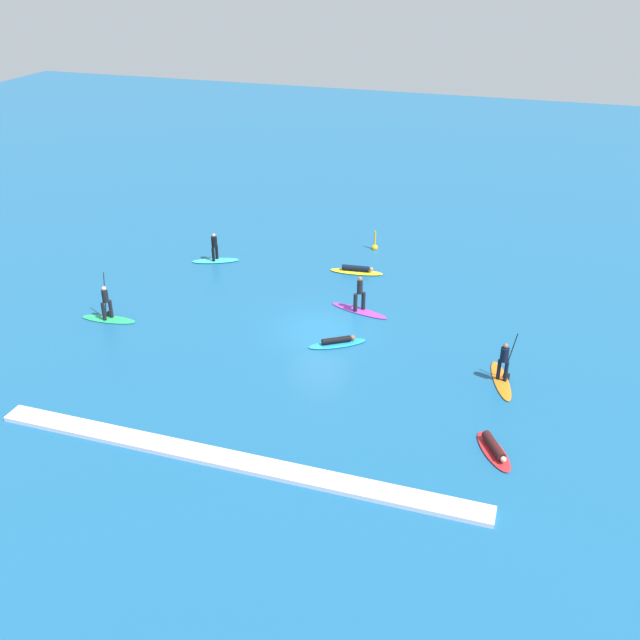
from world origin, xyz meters
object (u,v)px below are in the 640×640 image
Objects in this scene: surfer_on_yellow_board at (357,270)px; surfer_on_green_board at (107,311)px; surfer_on_orange_board at (502,371)px; surfer_on_blue_board at (338,342)px; surfer_on_red_board at (494,449)px; surfer_on_purple_board at (359,303)px; marker_buoy at (375,246)px; surfer_on_teal_board at (215,255)px.

surfer_on_yellow_board is 1.06× the size of surfer_on_green_board.
surfer_on_blue_board is at bearing 67.14° from surfer_on_orange_board.
surfer_on_red_board is at bearing -70.38° from surfer_on_blue_board.
surfer_on_purple_board is (-7.38, 4.39, -0.03)m from surfer_on_orange_board.
surfer_on_blue_board is 0.84× the size of surfer_on_purple_board.
surfer_on_green_board is 16.35m from marker_buoy.
surfer_on_orange_board is at bearing -50.96° from surfer_on_yellow_board.
surfer_on_orange_board is at bearing 152.57° from surfer_on_red_board.
surfer_on_purple_board is 1.30× the size of surfer_on_red_board.
surfer_on_red_board is (7.59, -9.30, -0.31)m from surfer_on_purple_board.
surfer_on_teal_board is at bearing -178.63° from surfer_on_yellow_board.
surfer_on_green_board is (-18.79, -0.28, -0.04)m from surfer_on_orange_board.
marker_buoy reaches higher than surfer_on_yellow_board.
surfer_on_orange_board is at bearing -39.99° from surfer_on_blue_board.
surfer_on_blue_board is at bearing -179.21° from surfer_on_green_board.
surfer_on_teal_board reaches higher than marker_buoy.
surfer_on_teal_board is (-9.47, 7.02, 0.27)m from surfer_on_blue_board.
surfer_on_green_board is 1.04× the size of surfer_on_teal_board.
surfer_on_red_board is at bearing 144.39° from surfer_on_purple_board.
surfer_on_teal_board is at bearing -156.64° from surfer_on_red_board.
surfer_on_yellow_board is 0.94× the size of surfer_on_purple_board.
surfer_on_orange_board is 18.79m from surfer_on_green_board.
surfer_on_yellow_board is 8.21m from surfer_on_teal_board.
surfer_on_orange_board is 1.10× the size of surfer_on_green_board.
surfer_on_green_board reaches higher than surfer_on_blue_board.
surfer_on_purple_board is at bearing -170.62° from surfer_on_red_board.
surfer_on_red_board is at bearing 166.22° from surfer_on_orange_board.
surfer_on_teal_board is 1.11× the size of surfer_on_red_board.
surfer_on_red_board is at bearing -63.07° from marker_buoy.
surfer_on_yellow_board is 1.12× the size of surfer_on_blue_board.
surfer_on_teal_board is (1.87, 8.17, -0.06)m from surfer_on_green_board.
surfer_on_orange_board is 1.27× the size of surfer_on_red_board.
marker_buoy reaches higher than surfer_on_red_board.
surfer_on_purple_board is 2.59× the size of marker_buoy.
surfer_on_purple_board is 8.27m from marker_buoy.
marker_buoy is at bearing 82.82° from surfer_on_yellow_board.
surfer_on_yellow_board reaches higher than surfer_on_blue_board.
surfer_on_orange_board is 1.14× the size of surfer_on_teal_board.
surfer_on_orange_board is 1.16× the size of surfer_on_blue_board.
surfer_on_red_board is (18.99, -4.63, -0.30)m from surfer_on_green_board.
surfer_on_purple_board reaches higher than surfer_on_yellow_board.
surfer_on_green_board is at bearing -133.56° from surfer_on_red_board.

